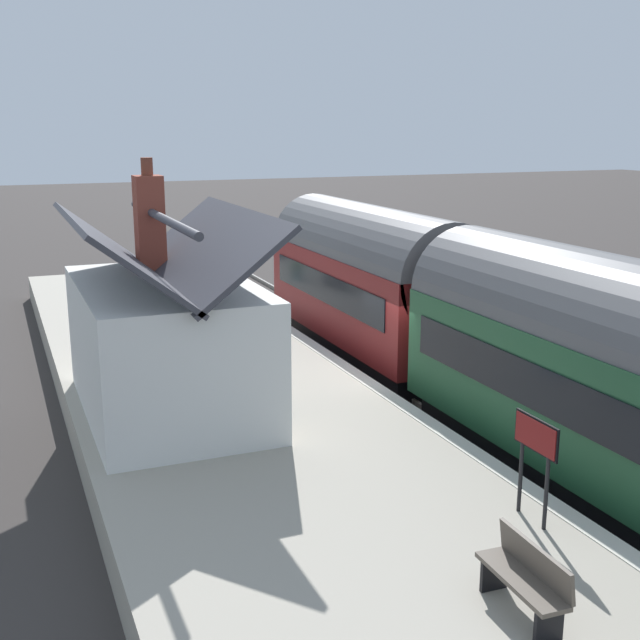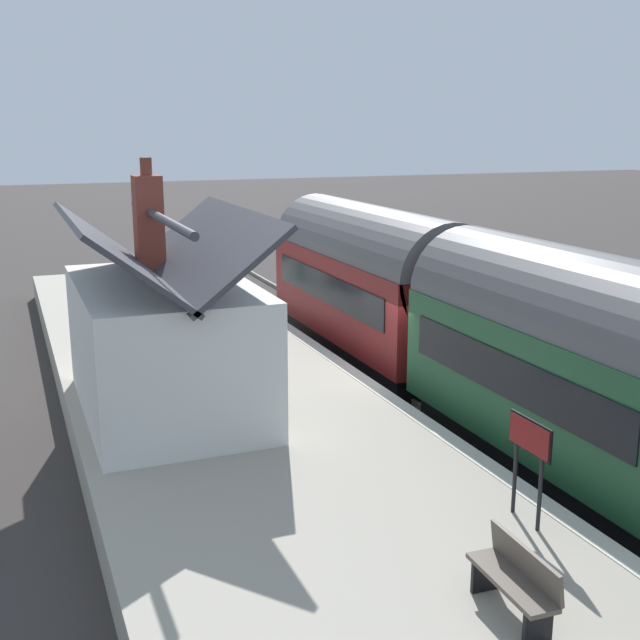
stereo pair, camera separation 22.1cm
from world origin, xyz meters
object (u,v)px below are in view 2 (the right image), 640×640
object	(u,v)px
bench_near_building	(177,286)
planter_under_sign	(183,277)
bench_by_lamp	(516,579)
station_sign_board	(530,445)
train	(553,357)
station_building	(166,340)
planter_by_door	(192,320)
planter_bench_right	(152,296)

from	to	relation	value
bench_near_building	planter_under_sign	xyz separation A→B (m)	(1.99, -0.65, -0.10)
bench_by_lamp	station_sign_board	xyz separation A→B (m)	(1.88, -1.51, 0.71)
bench_near_building	train	bearing A→B (deg)	-163.03
train	planter_under_sign	distance (m)	16.33
station_building	bench_near_building	size ratio (longest dim) A/B	4.18
train	planter_by_door	distance (m)	10.89
planter_under_sign	station_sign_board	bearing A→B (deg)	-177.26
bench_near_building	planter_bench_right	bearing A→B (deg)	118.07
planter_bench_right	planter_under_sign	bearing A→B (deg)	-32.18
station_building	planter_bench_right	world-z (taller)	station_building
bench_near_building	bench_by_lamp	bearing A→B (deg)	-179.85
train	bench_near_building	xyz separation A→B (m)	(13.91, 4.24, -0.91)
bench_by_lamp	station_sign_board	size ratio (longest dim) A/B	0.90
train	bench_near_building	size ratio (longest dim) A/B	17.61
planter_bench_right	station_sign_board	xyz separation A→B (m)	(-16.43, -2.46, 0.88)
station_building	planter_bench_right	xyz separation A→B (m)	(9.79, -1.42, -1.15)
bench_near_building	planter_by_door	size ratio (longest dim) A/B	2.18
bench_by_lamp	planter_by_door	bearing A→B (deg)	1.94
bench_near_building	planter_bench_right	distance (m)	1.04
train	station_sign_board	size ratio (longest dim) A/B	15.81
station_sign_board	planter_bench_right	bearing A→B (deg)	8.53
train	station_sign_board	distance (m)	4.04
train	station_building	bearing A→B (deg)	61.09
bench_near_building	planter_by_door	bearing A→B (deg)	173.83
train	bench_by_lamp	world-z (taller)	train
planter_by_door	planter_under_sign	xyz separation A→B (m)	(6.13, -1.10, 0.06)
planter_under_sign	station_sign_board	size ratio (longest dim) A/B	0.43
planter_by_door	planter_bench_right	xyz separation A→B (m)	(3.66, 0.46, -0.02)
bench_by_lamp	train	bearing A→B (deg)	-40.61
bench_near_building	station_sign_board	xyz separation A→B (m)	(-16.92, -1.56, 0.71)
bench_by_lamp	planter_under_sign	world-z (taller)	bench_by_lamp
bench_by_lamp	station_sign_board	distance (m)	2.52
bench_near_building	bench_by_lamp	size ratio (longest dim) A/B	1.00
station_building	bench_near_building	xyz separation A→B (m)	(10.28, -2.33, -0.98)
bench_by_lamp	planter_by_door	distance (m)	14.67
station_sign_board	planter_by_door	bearing A→B (deg)	8.93
planter_bench_right	station_sign_board	distance (m)	16.64
station_building	planter_under_sign	size ratio (longest dim) A/B	8.72
bench_near_building	planter_bench_right	size ratio (longest dim) A/B	2.15
station_building	station_sign_board	size ratio (longest dim) A/B	3.75
train	bench_by_lamp	distance (m)	6.51
planter_bench_right	planter_by_door	bearing A→B (deg)	-172.86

